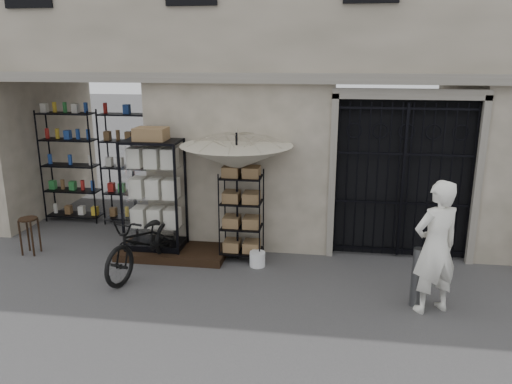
% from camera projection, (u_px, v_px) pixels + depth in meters
% --- Properties ---
extents(ground, '(80.00, 80.00, 0.00)m').
position_uv_depth(ground, '(295.00, 304.00, 7.53)').
color(ground, '#252528').
rests_on(ground, ground).
extents(main_building, '(14.00, 4.00, 9.00)m').
position_uv_depth(main_building, '(313.00, 11.00, 10.15)').
color(main_building, '#B5A693').
rests_on(main_building, ground).
extents(shop_recess, '(3.00, 1.70, 3.00)m').
position_uv_depth(shop_recess, '(91.00, 161.00, 10.44)').
color(shop_recess, black).
rests_on(shop_recess, ground).
extents(shop_shelving, '(2.70, 0.50, 2.50)m').
position_uv_depth(shop_shelving, '(101.00, 167.00, 10.99)').
color(shop_shelving, black).
rests_on(shop_shelving, ground).
extents(iron_gate, '(2.50, 0.21, 3.00)m').
position_uv_depth(iron_gate, '(402.00, 177.00, 9.06)').
color(iron_gate, black).
rests_on(iron_gate, ground).
extents(step_platform, '(2.00, 0.90, 0.15)m').
position_uv_depth(step_platform, '(173.00, 252.00, 9.32)').
color(step_platform, black).
rests_on(step_platform, ground).
extents(display_cabinet, '(1.07, 0.73, 2.19)m').
position_uv_depth(display_cabinet, '(154.00, 200.00, 9.15)').
color(display_cabinet, black).
rests_on(display_cabinet, step_platform).
extents(wire_rack, '(0.86, 0.75, 1.66)m').
position_uv_depth(wire_rack, '(242.00, 217.00, 9.01)').
color(wire_rack, black).
rests_on(wire_rack, ground).
extents(market_umbrella, '(1.93, 1.96, 2.82)m').
position_uv_depth(market_umbrella, '(237.00, 151.00, 8.69)').
color(market_umbrella, black).
rests_on(market_umbrella, ground).
extents(white_bucket, '(0.32, 0.32, 0.27)m').
position_uv_depth(white_bucket, '(257.00, 259.00, 8.87)').
color(white_bucket, white).
rests_on(white_bucket, ground).
extents(bicycle, '(0.97, 1.23, 2.07)m').
position_uv_depth(bicycle, '(147.00, 270.00, 8.71)').
color(bicycle, black).
rests_on(bicycle, ground).
extents(wooden_stool, '(0.41, 0.41, 0.71)m').
position_uv_depth(wooden_stool, '(30.00, 235.00, 9.37)').
color(wooden_stool, black).
rests_on(wooden_stool, ground).
extents(steel_bollard, '(0.20, 0.20, 0.91)m').
position_uv_depth(steel_bollard, '(417.00, 277.00, 7.39)').
color(steel_bollard, '#57595B').
rests_on(steel_bollard, ground).
extents(shopkeeper, '(1.53, 2.10, 0.47)m').
position_uv_depth(shopkeeper, '(429.00, 310.00, 7.36)').
color(shopkeeper, white).
rests_on(shopkeeper, ground).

